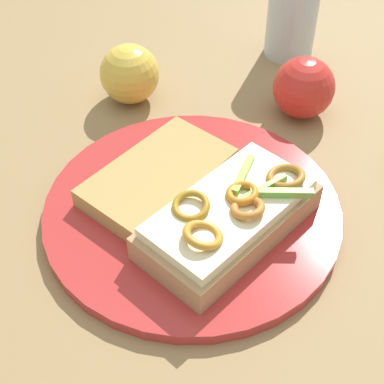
# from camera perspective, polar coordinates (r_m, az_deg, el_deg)

# --- Properties ---
(ground_plane) EXTENTS (2.00, 2.00, 0.00)m
(ground_plane) POSITION_cam_1_polar(r_m,az_deg,el_deg) (0.58, -0.00, -2.27)
(ground_plane) COLOR #95764C
(ground_plane) RESTS_ON ground
(plate) EXTENTS (0.29, 0.29, 0.01)m
(plate) POSITION_cam_1_polar(r_m,az_deg,el_deg) (0.58, -0.00, -1.84)
(plate) COLOR #B8302F
(plate) RESTS_ON ground_plane
(sandwich) EXTENTS (0.16, 0.20, 0.05)m
(sandwich) POSITION_cam_1_polar(r_m,az_deg,el_deg) (0.54, 3.72, -2.40)
(sandwich) COLOR tan
(sandwich) RESTS_ON plate
(bread_slice_side) EXTENTS (0.14, 0.18, 0.02)m
(bread_slice_side) POSITION_cam_1_polar(r_m,az_deg,el_deg) (0.59, -3.31, 1.52)
(bread_slice_side) COLOR tan
(bread_slice_side) RESTS_ON plate
(apple_0) EXTENTS (0.09, 0.09, 0.07)m
(apple_0) POSITION_cam_1_polar(r_m,az_deg,el_deg) (0.70, 10.88, 10.00)
(apple_0) COLOR red
(apple_0) RESTS_ON ground_plane
(apple_1) EXTENTS (0.08, 0.08, 0.07)m
(apple_1) POSITION_cam_1_polar(r_m,az_deg,el_deg) (0.72, -6.12, 11.41)
(apple_1) COLOR gold
(apple_1) RESTS_ON ground_plane
(drinking_glass) EXTENTS (0.07, 0.07, 0.13)m
(drinking_glass) POSITION_cam_1_polar(r_m,az_deg,el_deg) (0.80, 9.86, 17.17)
(drinking_glass) COLOR silver
(drinking_glass) RESTS_ON ground_plane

